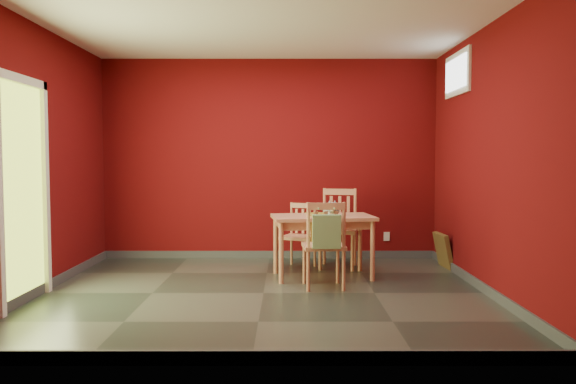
{
  "coord_description": "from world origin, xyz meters",
  "views": [
    {
      "loc": [
        0.24,
        -5.61,
        1.36
      ],
      "look_at": [
        0.25,
        0.45,
        1.0
      ],
      "focal_mm": 35.0,
      "sensor_mm": 36.0,
      "label": 1
    }
  ],
  "objects_px": {
    "dining_table": "(323,223)",
    "chair_far_right": "(338,227)",
    "chair_near": "(324,244)",
    "cat": "(331,207)",
    "picture_frame": "(443,251)",
    "tote_bag": "(327,231)",
    "chair_far_left": "(299,235)"
  },
  "relations": [
    {
      "from": "chair_near",
      "to": "cat",
      "type": "distance_m",
      "value": 0.62
    },
    {
      "from": "chair_far_right",
      "to": "tote_bag",
      "type": "xyz_separation_m",
      "value": [
        -0.24,
        -1.37,
        0.13
      ]
    },
    {
      "from": "chair_far_left",
      "to": "cat",
      "type": "distance_m",
      "value": 0.84
    },
    {
      "from": "tote_bag",
      "to": "dining_table",
      "type": "bearing_deg",
      "value": 89.36
    },
    {
      "from": "chair_near",
      "to": "cat",
      "type": "relative_size",
      "value": 2.3
    },
    {
      "from": "chair_near",
      "to": "tote_bag",
      "type": "bearing_deg",
      "value": -87.12
    },
    {
      "from": "chair_far_left",
      "to": "chair_near",
      "type": "bearing_deg",
      "value": -78.55
    },
    {
      "from": "chair_far_right",
      "to": "tote_bag",
      "type": "distance_m",
      "value": 1.4
    },
    {
      "from": "cat",
      "to": "chair_near",
      "type": "bearing_deg",
      "value": -118.88
    },
    {
      "from": "dining_table",
      "to": "chair_far_right",
      "type": "bearing_deg",
      "value": 68.44
    },
    {
      "from": "dining_table",
      "to": "cat",
      "type": "distance_m",
      "value": 0.22
    },
    {
      "from": "chair_far_left",
      "to": "picture_frame",
      "type": "height_order",
      "value": "chair_far_left"
    },
    {
      "from": "dining_table",
      "to": "cat",
      "type": "bearing_deg",
      "value": -30.09
    },
    {
      "from": "chair_near",
      "to": "picture_frame",
      "type": "xyz_separation_m",
      "value": [
        1.56,
        1.11,
        -0.25
      ]
    },
    {
      "from": "cat",
      "to": "tote_bag",
      "type": "bearing_deg",
      "value": -114.32
    },
    {
      "from": "chair_far_right",
      "to": "dining_table",
      "type": "bearing_deg",
      "value": -111.56
    },
    {
      "from": "chair_near",
      "to": "tote_bag",
      "type": "relative_size",
      "value": 2.26
    },
    {
      "from": "chair_near",
      "to": "cat",
      "type": "bearing_deg",
      "value": 77.59
    },
    {
      "from": "cat",
      "to": "picture_frame",
      "type": "height_order",
      "value": "cat"
    },
    {
      "from": "chair_far_right",
      "to": "picture_frame",
      "type": "distance_m",
      "value": 1.34
    },
    {
      "from": "chair_near",
      "to": "picture_frame",
      "type": "height_order",
      "value": "chair_near"
    },
    {
      "from": "cat",
      "to": "chair_far_right",
      "type": "bearing_deg",
      "value": 61.01
    },
    {
      "from": "cat",
      "to": "picture_frame",
      "type": "bearing_deg",
      "value": 6.19
    },
    {
      "from": "chair_far_left",
      "to": "chair_far_right",
      "type": "relative_size",
      "value": 0.82
    },
    {
      "from": "dining_table",
      "to": "chair_far_right",
      "type": "relative_size",
      "value": 1.23
    },
    {
      "from": "chair_far_right",
      "to": "tote_bag",
      "type": "relative_size",
      "value": 2.42
    },
    {
      "from": "picture_frame",
      "to": "tote_bag",
      "type": "bearing_deg",
      "value": -139.4
    },
    {
      "from": "chair_far_left",
      "to": "tote_bag",
      "type": "xyz_separation_m",
      "value": [
        0.24,
        -1.37,
        0.22
      ]
    },
    {
      "from": "dining_table",
      "to": "cat",
      "type": "height_order",
      "value": "cat"
    },
    {
      "from": "dining_table",
      "to": "chair_far_left",
      "type": "relative_size",
      "value": 1.51
    },
    {
      "from": "chair_near",
      "to": "picture_frame",
      "type": "distance_m",
      "value": 1.93
    },
    {
      "from": "chair_far_left",
      "to": "chair_near",
      "type": "relative_size",
      "value": 0.87
    }
  ]
}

